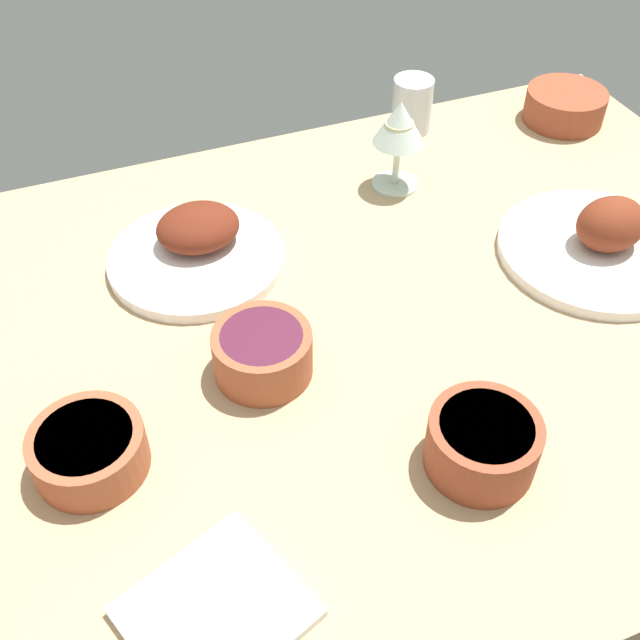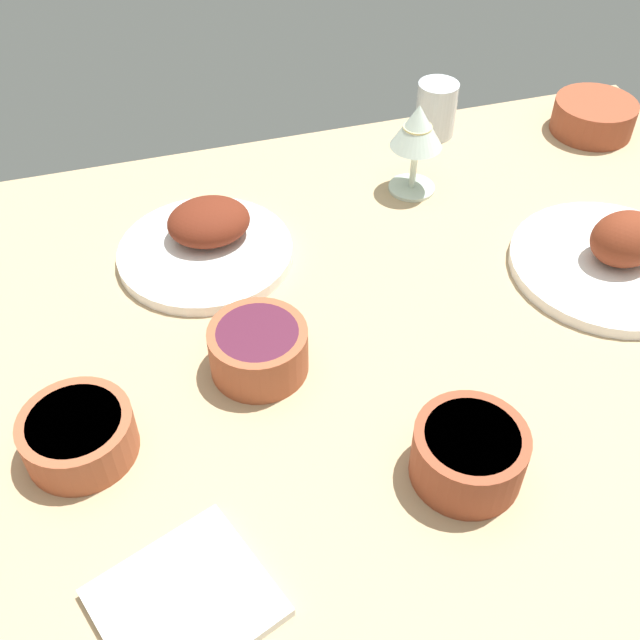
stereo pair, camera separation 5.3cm
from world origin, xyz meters
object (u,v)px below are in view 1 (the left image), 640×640
object	(u,v)px
plate_far_side	(601,242)
bowl_cream	(89,449)
bowl_potatoes	(483,442)
wine_glass	(399,127)
folded_napkin	(216,612)
bowl_pasta	(565,105)
bowl_onions	(263,352)
water_tumbler	(412,105)
plate_center_main	(197,246)

from	to	relation	value
plate_far_side	bowl_cream	bearing A→B (deg)	7.83
bowl_potatoes	wine_glass	xyz separation A→B (cm)	(-13.59, -49.04, 6.49)
plate_far_side	folded_napkin	xyz separation A→B (cm)	(62.45, 29.81, -1.56)
bowl_pasta	wine_glass	distance (cm)	36.21
plate_far_side	folded_napkin	world-z (taller)	plate_far_side
plate_far_side	bowl_potatoes	size ratio (longest dim) A/B	2.27
plate_far_side	bowl_onions	xyz separation A→B (cm)	(49.24, 3.54, 1.07)
bowl_pasta	bowl_potatoes	bearing A→B (deg)	49.21
water_tumbler	folded_napkin	distance (cm)	87.06
bowl_potatoes	water_tumbler	distance (cm)	67.05
bowl_onions	water_tumbler	distance (cm)	58.40
plate_center_main	bowl_pasta	world-z (taller)	plate_center_main
bowl_onions	bowl_pasta	distance (cm)	74.45
folded_napkin	bowl_pasta	bearing A→B (deg)	-141.72
bowl_potatoes	plate_far_side	bearing A→B (deg)	-143.49
plate_far_side	water_tumbler	xyz separation A→B (cm)	(9.29, -39.03, 2.29)
plate_center_main	folded_napkin	distance (cm)	50.28
bowl_cream	water_tumbler	distance (cm)	77.82
bowl_cream	bowl_pasta	distance (cm)	95.70
wine_glass	bowl_onions	bearing A→B (deg)	43.21
bowl_onions	wine_glass	distance (cm)	42.39
folded_napkin	bowl_cream	bearing A→B (deg)	-69.48
bowl_pasta	folded_napkin	distance (cm)	100.07
bowl_pasta	bowl_onions	bearing A→B (deg)	28.66
wine_glass	bowl_cream	bearing A→B (deg)	34.13
bowl_onions	water_tumbler	xyz separation A→B (cm)	(-39.95, -42.57, 1.22)
bowl_pasta	wine_glass	bearing A→B (deg)	11.45
wine_glass	plate_center_main	bearing A→B (deg)	10.46
bowl_cream	bowl_pasta	size ratio (longest dim) A/B	0.89
bowl_potatoes	bowl_onions	size ratio (longest dim) A/B	1.01
bowl_pasta	water_tumbler	xyz separation A→B (cm)	(25.37, -6.86, 1.54)
plate_far_side	bowl_potatoes	bearing A→B (deg)	36.51
bowl_cream	bowl_pasta	xyz separation A→B (cm)	(-86.08, -41.80, 0.11)
plate_center_main	folded_napkin	bearing A→B (deg)	76.94
bowl_pasta	water_tumbler	bearing A→B (deg)	-15.13
folded_napkin	plate_center_main	bearing A→B (deg)	-103.06
plate_center_main	bowl_onions	size ratio (longest dim) A/B	2.06
plate_center_main	bowl_onions	xyz separation A→B (cm)	(-1.84, 22.69, 1.15)
plate_center_main	bowl_onions	world-z (taller)	plate_center_main
plate_center_main	bowl_pasta	distance (cm)	68.43
water_tumbler	bowl_potatoes	bearing A→B (deg)	69.91
plate_center_main	wine_glass	xyz separation A→B (cm)	(-32.35, -5.97, 7.85)
bowl_cream	folded_napkin	xyz separation A→B (cm)	(-7.56, 20.19, -2.20)
plate_center_main	folded_napkin	size ratio (longest dim) A/B	1.61
plate_far_side	bowl_onions	size ratio (longest dim) A/B	2.30
plate_far_side	folded_napkin	size ratio (longest dim) A/B	1.79
bowl_cream	bowl_pasta	world-z (taller)	bowl_pasta
bowl_cream	water_tumbler	size ratio (longest dim) A/B	1.33
plate_center_main	folded_napkin	world-z (taller)	plate_center_main
wine_glass	folded_napkin	world-z (taller)	wine_glass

